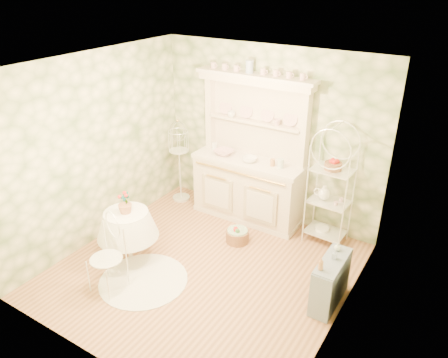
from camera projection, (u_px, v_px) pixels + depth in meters
The scene contains 22 objects.
floor at pixel (204, 270), 5.86m from camera, with size 3.60×3.60×0.00m, color tan.
ceiling at pixel (199, 67), 4.68m from camera, with size 3.60×3.60×0.00m, color white.
wall_left at pixel (97, 150), 6.13m from camera, with size 3.60×3.60×0.00m, color #F4EBC6.
wall_right at pixel (348, 221), 4.41m from camera, with size 3.60×3.60×0.00m, color #F4EBC6.
wall_back at pixel (269, 136), 6.64m from camera, with size 3.60×3.60×0.00m, color #F4EBC6.
wall_front at pixel (88, 254), 3.90m from camera, with size 3.60×3.60×0.00m, color #F4EBC6.
kitchen_dresser at pixel (249, 151), 6.61m from camera, with size 1.87×0.61×2.29m, color white.
bakers_rack at pixel (331, 184), 6.09m from camera, with size 0.58×0.42×1.87m, color white.
side_shelf at pixel (330, 281), 5.16m from camera, with size 0.28×0.75×0.64m, color #7F8DA6.
round_table at pixel (128, 234), 5.97m from camera, with size 0.68×0.68×0.75m, color white.
cafe_chair at pixel (107, 261), 5.34m from camera, with size 0.38×0.38×0.84m, color white.
birdcage_stand at pixel (179, 158), 7.32m from camera, with size 0.36×0.36×1.54m, color white.
floor_basket at pixel (237, 235), 6.42m from camera, with size 0.35×0.35×0.22m, color #906241.
lace_rug at pixel (144, 280), 5.66m from camera, with size 1.15×1.15×0.01m, color white.
bowl_floral at pixel (224, 154), 6.84m from camera, with size 0.30×0.30×0.07m, color white.
bowl_white at pixel (249, 161), 6.59m from camera, with size 0.23×0.23×0.07m, color white.
cup_left at pixel (231, 115), 6.70m from camera, with size 0.12×0.12×0.10m, color white.
cup_right at pixel (277, 123), 6.35m from camera, with size 0.10×0.10×0.10m, color white.
potted_geranium at pixel (126, 202), 5.80m from camera, with size 0.15×0.10×0.28m, color #3F7238.
bottle_amber at pixel (321, 265), 4.85m from camera, with size 0.06×0.06×0.16m, color #B57D49.
bottle_blue at pixel (334, 256), 5.04m from camera, with size 0.05×0.05×0.12m, color #9DADD0.
bottle_glass at pixel (337, 248), 5.20m from camera, with size 0.08×0.08×0.10m, color silver.
Camera 1 is at (2.74, -3.87, 3.66)m, focal length 35.00 mm.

